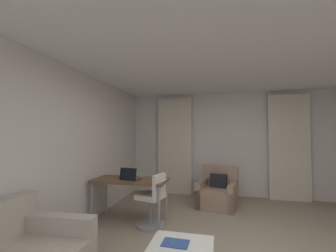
{
  "coord_description": "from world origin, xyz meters",
  "views": [
    {
      "loc": [
        -0.26,
        -2.73,
        1.54
      ],
      "look_at": [
        -1.15,
        1.16,
        1.7
      ],
      "focal_mm": 23.21,
      "sensor_mm": 36.0,
      "label": 1
    }
  ],
  "objects": [
    {
      "name": "ceiling",
      "position": [
        0.0,
        0.0,
        2.63
      ],
      "size": [
        5.12,
        6.12,
        0.06
      ],
      "primitive_type": "cube",
      "color": "white",
      "rests_on": "wall_left"
    },
    {
      "name": "wall_left",
      "position": [
        -2.53,
        0.0,
        1.3
      ],
      "size": [
        0.06,
        6.12,
        2.6
      ],
      "color": "silver",
      "rests_on": "ground"
    },
    {
      "name": "armchair",
      "position": [
        -0.27,
        2.1,
        0.27
      ],
      "size": [
        0.91,
        0.91,
        0.82
      ],
      "color": "#997A66",
      "rests_on": "ground"
    },
    {
      "name": "wall_window",
      "position": [
        0.0,
        3.03,
        1.3
      ],
      "size": [
        5.12,
        0.06,
        2.6
      ],
      "color": "silver",
      "rests_on": "ground"
    },
    {
      "name": "laptop",
      "position": [
        -1.76,
        0.85,
        0.79
      ],
      "size": [
        0.35,
        0.29,
        0.22
      ],
      "color": "#2D2D33",
      "rests_on": "desk"
    },
    {
      "name": "desk",
      "position": [
        -1.79,
        0.91,
        0.68
      ],
      "size": [
        1.3,
        0.6,
        0.75
      ],
      "color": "brown",
      "rests_on": "ground"
    },
    {
      "name": "curtain_right_panel",
      "position": [
        1.38,
        2.9,
        1.25
      ],
      "size": [
        0.9,
        0.06,
        2.5
      ],
      "color": "beige",
      "rests_on": "ground"
    },
    {
      "name": "desk_chair",
      "position": [
        -1.34,
        0.81,
        0.39
      ],
      "size": [
        0.49,
        0.49,
        0.88
      ],
      "color": "gray",
      "rests_on": "ground"
    },
    {
      "name": "curtain_left_panel",
      "position": [
        -1.38,
        2.9,
        1.25
      ],
      "size": [
        0.9,
        0.06,
        2.5
      ],
      "color": "beige",
      "rests_on": "ground"
    },
    {
      "name": "magazine_open",
      "position": [
        -0.71,
        -0.43,
        0.39
      ],
      "size": [
        0.29,
        0.21,
        0.01
      ],
      "color": "#335193",
      "rests_on": "coffee_table"
    }
  ]
}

